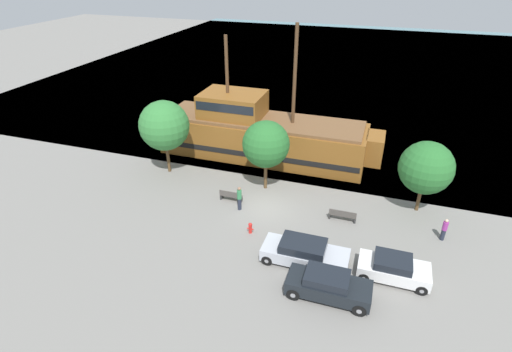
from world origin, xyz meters
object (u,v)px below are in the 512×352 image
(pedestrian_walking_near, at_px, (239,198))
(pirate_ship, at_px, (260,133))
(moored_boat_dockside, at_px, (220,111))
(bench_promenade_east, at_px, (343,215))
(parked_car_curb_mid, at_px, (393,268))
(parked_car_curb_rear, at_px, (328,285))
(pedestrian_walking_far, at_px, (444,230))
(fire_hydrant, at_px, (250,228))
(parked_car_curb_front, at_px, (305,253))
(bench_promenade_west, at_px, (231,196))

(pedestrian_walking_near, bearing_deg, pirate_ship, 98.34)
(moored_boat_dockside, height_order, bench_promenade_east, moored_boat_dockside)
(pirate_ship, distance_m, parked_car_curb_mid, 17.08)
(parked_car_curb_rear, distance_m, pedestrian_walking_far, 9.28)
(fire_hydrant, relative_size, pedestrian_walking_far, 0.50)
(fire_hydrant, relative_size, bench_promenade_east, 0.42)
(parked_car_curb_rear, xyz_separation_m, fire_hydrant, (-5.61, 3.87, -0.35))
(parked_car_curb_mid, distance_m, parked_car_curb_rear, 4.03)
(parked_car_curb_rear, bearing_deg, parked_car_curb_front, 128.15)
(pedestrian_walking_near, bearing_deg, moored_boat_dockside, 117.19)
(moored_boat_dockside, relative_size, parked_car_curb_mid, 1.45)
(fire_hydrant, bearing_deg, parked_car_curb_mid, -9.03)
(fire_hydrant, bearing_deg, parked_car_curb_rear, -34.62)
(parked_car_curb_rear, relative_size, bench_promenade_west, 2.66)
(parked_car_curb_mid, bearing_deg, moored_boat_dockside, 133.13)
(bench_promenade_east, bearing_deg, parked_car_curb_rear, -88.60)
(parked_car_curb_mid, xyz_separation_m, bench_promenade_east, (-3.35, 4.61, -0.25))
(parked_car_curb_mid, relative_size, pedestrian_walking_near, 2.11)
(parked_car_curb_front, relative_size, bench_promenade_west, 3.03)
(pirate_ship, distance_m, bench_promenade_east, 11.51)
(parked_car_curb_rear, distance_m, bench_promenade_east, 7.10)
(parked_car_curb_rear, xyz_separation_m, pedestrian_walking_far, (6.07, 7.02, 0.02))
(parked_car_curb_front, relative_size, parked_car_curb_rear, 1.14)
(parked_car_curb_mid, bearing_deg, bench_promenade_west, 158.27)
(fire_hydrant, height_order, pedestrian_walking_near, pedestrian_walking_near)
(fire_hydrant, bearing_deg, pirate_ship, 104.62)
(pedestrian_walking_near, bearing_deg, parked_car_curb_mid, -19.69)
(pirate_ship, relative_size, moored_boat_dockside, 3.43)
(pedestrian_walking_far, bearing_deg, bench_promenade_east, 179.33)
(parked_car_curb_mid, distance_m, pedestrian_walking_far, 5.38)
(moored_boat_dockside, bearing_deg, pedestrian_walking_near, -62.81)
(pedestrian_walking_near, relative_size, pedestrian_walking_far, 1.17)
(pirate_ship, distance_m, pedestrian_walking_far, 16.60)
(parked_car_curb_mid, bearing_deg, fire_hydrant, 170.97)
(parked_car_curb_mid, height_order, parked_car_curb_rear, parked_car_curb_rear)
(parked_car_curb_front, distance_m, bench_promenade_east, 5.15)
(bench_promenade_west, bearing_deg, pirate_ship, 92.19)
(parked_car_curb_rear, bearing_deg, pirate_ship, 119.68)
(parked_car_curb_mid, xyz_separation_m, parked_car_curb_rear, (-3.18, -2.48, 0.07))
(bench_promenade_west, distance_m, pedestrian_walking_near, 1.36)
(moored_boat_dockside, height_order, pedestrian_walking_far, moored_boat_dockside)
(moored_boat_dockside, relative_size, fire_hydrant, 7.25)
(parked_car_curb_mid, relative_size, fire_hydrant, 5.00)
(pedestrian_walking_near, distance_m, pedestrian_walking_far, 13.31)
(pedestrian_walking_near, height_order, pedestrian_walking_far, pedestrian_walking_near)
(parked_car_curb_front, bearing_deg, pedestrian_walking_far, 31.77)
(parked_car_curb_mid, height_order, fire_hydrant, parked_car_curb_mid)
(parked_car_curb_rear, bearing_deg, moored_boat_dockside, 124.71)
(fire_hydrant, bearing_deg, bench_promenade_west, 129.40)
(parked_car_curb_mid, xyz_separation_m, pedestrian_walking_far, (2.90, 4.54, 0.08))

